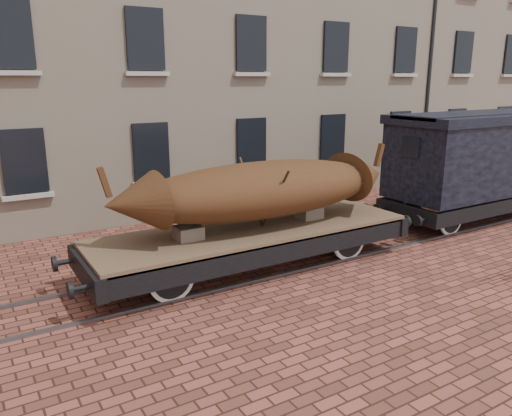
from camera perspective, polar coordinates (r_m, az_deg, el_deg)
ground at (r=12.79m, az=7.08°, el=-5.23°), size 90.00×90.00×0.00m
warehouse_cream at (r=22.23m, az=-2.95°, el=21.49°), size 40.00×10.19×14.00m
rail_track at (r=12.78m, az=7.08°, el=-5.10°), size 30.00×1.52×0.06m
flatcar_wagon at (r=11.49m, az=-0.36°, el=-3.21°), size 8.48×2.30×1.28m
iron_boat at (r=11.34m, az=0.75°, el=2.17°), size 7.28×2.12×1.71m
goods_van at (r=16.57m, az=23.71°, el=5.65°), size 6.45×2.35×3.34m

